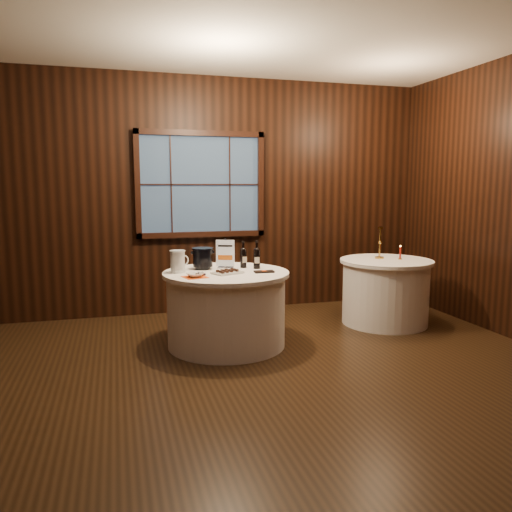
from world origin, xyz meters
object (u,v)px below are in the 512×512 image
object	(u,v)px
port_bottle_left	(243,256)
glass_pitcher	(178,261)
ice_bucket	(203,258)
red_candle	(400,254)
port_bottle_right	(257,257)
chocolate_box	(264,272)
sign_stand	(226,259)
chocolate_plate	(227,272)
grape_bunch	(201,274)
brass_candlestick	(380,247)
side_table	(385,291)
main_table	(226,308)
cracker_bowl	(195,275)

from	to	relation	value
port_bottle_left	glass_pitcher	size ratio (longest dim) A/B	1.27
ice_bucket	red_candle	distance (m)	2.36
red_candle	port_bottle_right	bearing A→B (deg)	-174.56
chocolate_box	port_bottle_right	bearing A→B (deg)	94.45
sign_stand	port_bottle_right	bearing A→B (deg)	6.67
chocolate_plate	grape_bunch	xyz separation A→B (m)	(-0.27, -0.07, 0.00)
ice_bucket	chocolate_box	distance (m)	0.68
grape_bunch	brass_candlestick	distance (m)	2.33
side_table	glass_pitcher	xyz separation A→B (m)	(-2.47, -0.22, 0.50)
main_table	brass_candlestick	bearing A→B (deg)	11.64
chocolate_plate	grape_bunch	size ratio (longest dim) A/B	2.23
sign_stand	red_candle	size ratio (longest dim) A/B	1.87
sign_stand	chocolate_box	xyz separation A→B (m)	(0.32, -0.33, -0.10)
glass_pitcher	sign_stand	bearing A→B (deg)	-12.62
port_bottle_left	grape_bunch	bearing A→B (deg)	-155.07
port_bottle_left	cracker_bowl	bearing A→B (deg)	-155.25
chocolate_box	brass_candlestick	distance (m)	1.71
sign_stand	red_candle	world-z (taller)	sign_stand
main_table	port_bottle_right	world-z (taller)	port_bottle_right
side_table	glass_pitcher	size ratio (longest dim) A/B	4.81
port_bottle_right	main_table	bearing A→B (deg)	-154.63
port_bottle_right	glass_pitcher	world-z (taller)	port_bottle_right
chocolate_box	main_table	bearing A→B (deg)	160.15
glass_pitcher	red_candle	bearing A→B (deg)	-19.62
port_bottle_right	chocolate_box	xyz separation A→B (m)	(0.01, -0.24, -0.12)
brass_candlestick	chocolate_box	bearing A→B (deg)	-161.02
chocolate_box	brass_candlestick	xyz separation A→B (m)	(1.61, 0.55, 0.13)
grape_bunch	glass_pitcher	size ratio (longest dim) A/B	0.68
ice_bucket	port_bottle_left	bearing A→B (deg)	-4.68
cracker_bowl	main_table	bearing A→B (deg)	32.81
chocolate_plate	chocolate_box	world-z (taller)	chocolate_plate
main_table	glass_pitcher	size ratio (longest dim) A/B	5.71
main_table	sign_stand	world-z (taller)	sign_stand
ice_bucket	brass_candlestick	distance (m)	2.17
ice_bucket	cracker_bowl	size ratio (longest dim) A/B	1.42
sign_stand	cracker_bowl	bearing A→B (deg)	-110.84
main_table	cracker_bowl	xyz separation A→B (m)	(-0.35, -0.23, 0.41)
side_table	ice_bucket	size ratio (longest dim) A/B	4.85
cracker_bowl	port_bottle_left	bearing A→B (deg)	35.49
side_table	chocolate_box	size ratio (longest dim) A/B	5.52
chocolate_plate	red_candle	world-z (taller)	red_candle
brass_candlestick	red_candle	size ratio (longest dim) A/B	2.26
port_bottle_right	red_candle	world-z (taller)	port_bottle_right
port_bottle_right	cracker_bowl	size ratio (longest dim) A/B	1.87
port_bottle_left	chocolate_box	distance (m)	0.38
ice_bucket	cracker_bowl	xyz separation A→B (m)	(-0.15, -0.45, -0.09)
port_bottle_left	glass_pitcher	world-z (taller)	port_bottle_left
port_bottle_right	chocolate_plate	xyz separation A→B (m)	(-0.36, -0.20, -0.11)
ice_bucket	sign_stand	bearing A→B (deg)	-9.88
ice_bucket	glass_pitcher	world-z (taller)	glass_pitcher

